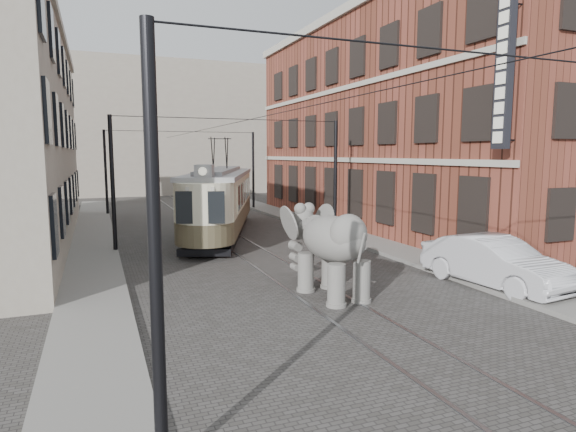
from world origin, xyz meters
name	(u,v)px	position (x,y,z in m)	size (l,w,h in m)	color
ground	(283,272)	(0.00, 0.00, 0.00)	(120.00, 120.00, 0.00)	#423F3D
tram_rails	(283,272)	(0.00, 0.00, 0.01)	(1.54, 80.00, 0.02)	slate
sidewalk_right	(418,257)	(6.00, 0.00, 0.07)	(2.00, 60.00, 0.15)	slate
sidewalk_left	(94,288)	(-6.50, 0.00, 0.07)	(2.00, 60.00, 0.15)	slate
brick_building	(399,126)	(11.00, 9.00, 6.00)	(8.00, 26.00, 12.00)	brown
distant_block	(154,130)	(0.00, 40.00, 7.00)	(28.00, 10.00, 14.00)	gray
catenary	(239,183)	(-0.20, 5.00, 3.00)	(11.00, 30.20, 6.00)	black
tram	(220,186)	(-0.02, 9.36, 2.59)	(2.70, 13.06, 5.18)	beige
elephant	(333,252)	(0.32, -3.43, 1.38)	(2.48, 4.51, 2.76)	slate
parked_car	(494,262)	(5.72, -4.40, 0.83)	(1.77, 5.03, 1.66)	silver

